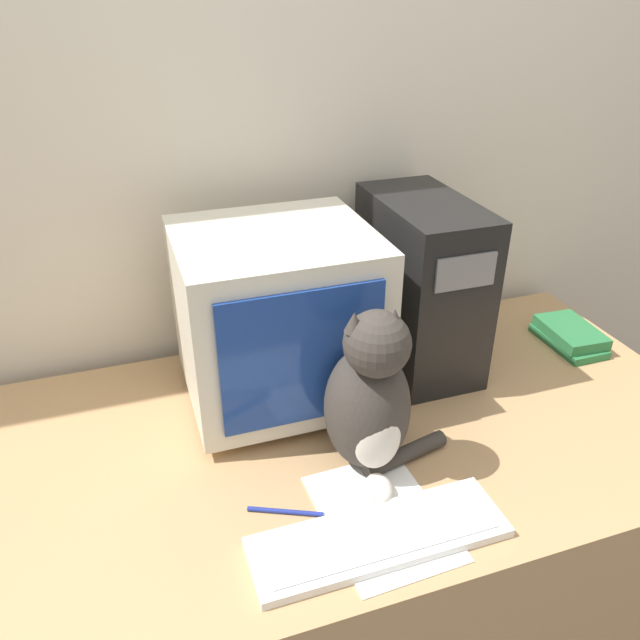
{
  "coord_description": "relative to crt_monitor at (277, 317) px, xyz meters",
  "views": [
    {
      "loc": [
        -0.41,
        -0.58,
        1.59
      ],
      "look_at": [
        -0.05,
        0.47,
        0.97
      ],
      "focal_mm": 35.0,
      "sensor_mm": 36.0,
      "label": 1
    }
  ],
  "objects": [
    {
      "name": "cat",
      "position": [
        0.11,
        -0.29,
        -0.05
      ],
      "size": [
        0.27,
        0.25,
        0.37
      ],
      "rotation": [
        0.0,
        0.0,
        -0.17
      ],
      "color": "#38332D",
      "rests_on": "desk"
    },
    {
      "name": "keyboard",
      "position": [
        0.05,
        -0.48,
        -0.2
      ],
      "size": [
        0.46,
        0.14,
        0.02
      ],
      "color": "silver",
      "rests_on": "desk"
    },
    {
      "name": "paper_sheet",
      "position": [
        0.07,
        -0.43,
        -0.21
      ],
      "size": [
        0.22,
        0.3,
        0.0
      ],
      "color": "white",
      "rests_on": "desk"
    },
    {
      "name": "desk",
      "position": [
        0.1,
        -0.18,
        -0.56
      ],
      "size": [
        1.68,
        0.86,
        0.71
      ],
      "color": "tan",
      "rests_on": "ground_plane"
    },
    {
      "name": "crt_monitor",
      "position": [
        0.0,
        0.0,
        0.0
      ],
      "size": [
        0.42,
        0.39,
        0.41
      ],
      "color": "beige",
      "rests_on": "desk"
    },
    {
      "name": "wall_back",
      "position": [
        0.1,
        0.32,
        0.33
      ],
      "size": [
        7.0,
        0.05,
        2.5
      ],
      "color": "beige",
      "rests_on": "ground_plane"
    },
    {
      "name": "book_stack",
      "position": [
        0.8,
        -0.03,
        -0.18
      ],
      "size": [
        0.13,
        0.2,
        0.05
      ],
      "color": "#28703D",
      "rests_on": "desk"
    },
    {
      "name": "computer_tower",
      "position": [
        0.38,
        0.05,
        0.0
      ],
      "size": [
        0.2,
        0.39,
        0.42
      ],
      "color": "black",
      "rests_on": "desk"
    },
    {
      "name": "pen",
      "position": [
        -0.09,
        -0.37,
        -0.21
      ],
      "size": [
        0.13,
        0.07,
        0.01
      ],
      "color": "navy",
      "rests_on": "desk"
    }
  ]
}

